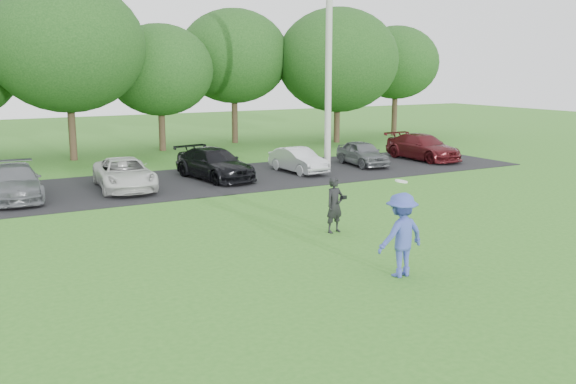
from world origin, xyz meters
The scene contains 7 objects.
ground centered at (0.00, 0.00, 0.00)m, with size 100.00×100.00×0.00m, color #327220.
parking_lot centered at (0.00, 13.00, 0.01)m, with size 32.00×6.50×0.03m, color black.
utility_pole centered at (7.11, 12.67, 5.15)m, with size 0.28×0.28×10.30m, color #ADAEA8.
frisbee_player centered at (0.70, -0.31, 0.93)m, with size 1.25×0.78×2.18m.
camera_bystander centered at (1.52, 3.57, 0.78)m, with size 0.62×0.47×1.56m.
parked_cars centered at (-0.47, 12.91, 0.63)m, with size 27.68×4.91×1.26m.
tree_row centered at (1.51, 22.76, 4.91)m, with size 42.39×9.85×8.64m.
Camera 1 is at (-8.05, -10.92, 4.54)m, focal length 40.00 mm.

